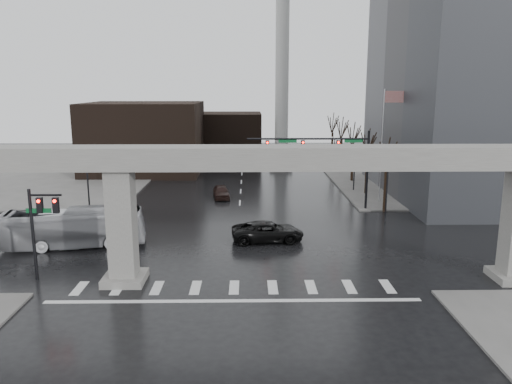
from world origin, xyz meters
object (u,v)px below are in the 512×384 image
at_px(city_bus, 73,228).
at_px(far_car, 221,192).
at_px(pickup_truck, 268,232).
at_px(signal_mast_arm, 330,153).

bearing_deg(city_bus, far_car, -41.35).
height_order(pickup_truck, far_car, pickup_truck).
bearing_deg(far_car, city_bus, -128.92).
bearing_deg(signal_mast_arm, far_car, 153.47).
distance_m(signal_mast_arm, far_car, 13.43).
relative_size(pickup_truck, far_car, 1.37).
relative_size(signal_mast_arm, city_bus, 1.11).
distance_m(city_bus, far_car, 20.15).
distance_m(signal_mast_arm, pickup_truck, 13.25).
distance_m(pickup_truck, city_bus, 15.24).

